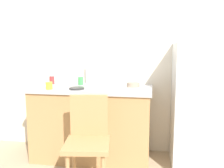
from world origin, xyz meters
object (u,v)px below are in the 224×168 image
at_px(dish_tray, 110,87).
at_px(cup_red, 52,80).
at_px(cup_yellow, 49,86).
at_px(refrigerator, 201,106).
at_px(chair, 88,139).
at_px(hotplate, 77,88).
at_px(cup_green, 81,81).
at_px(terracotta_bowl, 133,85).

height_order(dish_tray, cup_red, cup_red).
bearing_deg(cup_yellow, refrigerator, 7.80).
height_order(chair, hotplate, same).
relative_size(chair, cup_green, 8.96).
xyz_separation_m(refrigerator, terracotta_bowl, (-0.76, 0.10, 0.20)).
relative_size(terracotta_bowl, hotplate, 0.91).
distance_m(cup_green, cup_red, 0.39).
bearing_deg(hotplate, terracotta_bowl, 23.98).
relative_size(hotplate, cup_yellow, 2.09).
bearing_deg(cup_red, cup_yellow, -71.24).
bearing_deg(cup_green, chair, -69.60).
bearing_deg(hotplate, cup_green, 98.50).
xyz_separation_m(cup_yellow, cup_red, (-0.13, 0.38, 0.01)).
bearing_deg(terracotta_bowl, dish_tray, -138.26).
bearing_deg(refrigerator, cup_yellow, -172.20).
xyz_separation_m(hotplate, cup_green, (-0.05, 0.31, 0.04)).
xyz_separation_m(chair, cup_red, (-0.69, 0.84, 0.42)).
distance_m(refrigerator, cup_red, 1.83).
height_order(chair, cup_green, cup_green).
bearing_deg(dish_tray, chair, -100.82).
height_order(dish_tray, cup_yellow, cup_yellow).
bearing_deg(cup_yellow, hotplate, 10.33).
distance_m(dish_tray, terracotta_bowl, 0.33).
height_order(cup_yellow, cup_red, cup_red).
bearing_deg(cup_red, cup_green, -2.56).
distance_m(dish_tray, cup_yellow, 0.68).
distance_m(dish_tray, cup_red, 0.85).
bearing_deg(chair, terracotta_bowl, 57.38).
height_order(dish_tray, hotplate, dish_tray).
bearing_deg(refrigerator, cup_green, 174.45).
bearing_deg(cup_red, dish_tray, -19.07).
distance_m(refrigerator, chair, 1.32).
xyz_separation_m(dish_tray, cup_green, (-0.41, 0.26, 0.02)).
relative_size(refrigerator, terracotta_bowl, 8.90).
bearing_deg(chair, refrigerator, 23.17).
bearing_deg(refrigerator, terracotta_bowl, 172.72).
distance_m(cup_yellow, cup_green, 0.45).
xyz_separation_m(chair, terracotta_bowl, (0.35, 0.78, 0.40)).
distance_m(terracotta_bowl, cup_red, 1.05).
height_order(refrigerator, cup_red, refrigerator).
bearing_deg(cup_green, hotplate, -81.50).
xyz_separation_m(terracotta_bowl, hotplate, (-0.61, -0.27, -0.01)).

